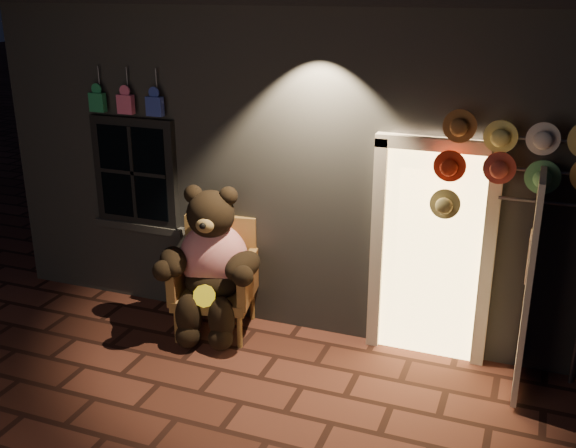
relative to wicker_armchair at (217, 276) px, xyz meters
The scene contains 5 objects.
ground 1.57m from the wicker_armchair, 55.67° to the right, with size 60.00×60.00×0.00m, color #5A2D22.
shop_building 3.13m from the wicker_armchair, 73.59° to the left, with size 7.30×5.95×3.51m.
wicker_armchair is the anchor object (origin of this frame).
teddy_bear 0.26m from the wicker_armchair, 82.43° to the right, with size 1.12×0.97×1.58m.
hat_rack 3.20m from the wicker_armchair, ahead, with size 1.65×0.22×2.46m.
Camera 1 is at (2.20, -4.58, 3.50)m, focal length 42.00 mm.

